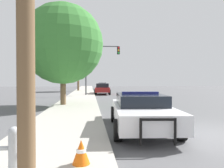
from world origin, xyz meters
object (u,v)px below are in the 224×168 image
object	(u,v)px
tree_sidewalk_near	(63,44)
car_background_distant	(102,86)
police_car	(141,110)
fire_hydrant	(14,146)
traffic_cone	(81,152)
tree_sidewalk_far	(78,64)
traffic_light	(99,60)
car_background_midblock	(102,88)

from	to	relation	value
tree_sidewalk_near	car_background_distant	bearing A→B (deg)	81.21
car_background_distant	police_car	bearing A→B (deg)	-87.45
police_car	tree_sidewalk_near	size ratio (longest dim) A/B	0.75
fire_hydrant	traffic_cone	distance (m)	1.26
car_background_distant	tree_sidewalk_far	distance (m)	8.98
police_car	car_background_distant	size ratio (longest dim) A/B	1.17
fire_hydrant	traffic_light	xyz separation A→B (m)	(2.43, 20.79, 3.58)
tree_sidewalk_near	traffic_light	bearing A→B (deg)	73.96
car_background_distant	traffic_cone	bearing A→B (deg)	-90.44
tree_sidewalk_far	traffic_cone	size ratio (longest dim) A/B	12.80
fire_hydrant	tree_sidewalk_far	size ratio (longest dim) A/B	0.13
police_car	car_background_midblock	size ratio (longest dim) A/B	1.11
car_background_midblock	tree_sidewalk_far	distance (m)	9.14
traffic_cone	traffic_light	bearing A→B (deg)	86.69
police_car	fire_hydrant	size ratio (longest dim) A/B	6.41
tree_sidewalk_near	traffic_cone	xyz separation A→B (m)	(1.65, -10.75, -3.88)
tree_sidewalk_near	traffic_cone	bearing A→B (deg)	-81.27
police_car	tree_sidewalk_near	world-z (taller)	tree_sidewalk_near
fire_hydrant	car_background_distant	xyz separation A→B (m)	(3.78, 38.02, 0.14)
traffic_light	car_background_midblock	distance (m)	4.26
traffic_light	tree_sidewalk_far	distance (m)	10.59
tree_sidewalk_far	tree_sidewalk_near	world-z (taller)	tree_sidewalk_near
traffic_light	car_background_distant	xyz separation A→B (m)	(1.35, 17.23, -3.44)
car_background_midblock	tree_sidewalk_far	size ratio (longest dim) A/B	0.74
police_car	tree_sidewalk_far	xyz separation A→B (m)	(-3.74, 27.36, 3.60)
traffic_light	fire_hydrant	bearing A→B (deg)	-96.67
car_background_midblock	traffic_cone	bearing A→B (deg)	-91.06
car_background_distant	traffic_cone	distance (m)	37.97
car_background_midblock	police_car	bearing A→B (deg)	-85.91
fire_hydrant	tree_sidewalk_far	world-z (taller)	tree_sidewalk_far
tree_sidewalk_near	tree_sidewalk_far	bearing A→B (deg)	90.15
traffic_light	car_background_distant	size ratio (longest dim) A/B	1.30
car_background_midblock	tree_sidewalk_near	world-z (taller)	tree_sidewalk_near
tree_sidewalk_far	tree_sidewalk_near	bearing A→B (deg)	-89.85
fire_hydrant	car_background_midblock	xyz separation A→B (m)	(2.97, 23.29, 0.18)
traffic_light	tree_sidewalk_near	xyz separation A→B (m)	(-2.85, -9.90, 0.12)
fire_hydrant	tree_sidewalk_near	distance (m)	11.51
traffic_light	traffic_cone	bearing A→B (deg)	-93.31
car_background_distant	fire_hydrant	bearing A→B (deg)	-92.28
traffic_light	tree_sidewalk_near	distance (m)	10.30
car_background_distant	car_background_midblock	size ratio (longest dim) A/B	0.95
traffic_light	police_car	bearing A→B (deg)	-87.21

